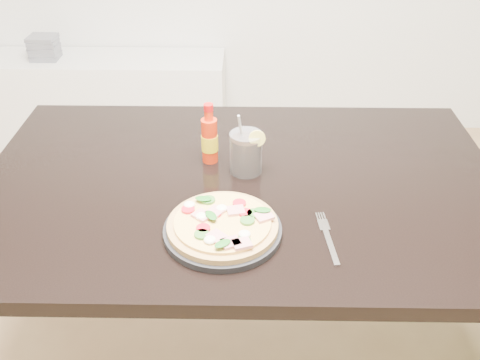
{
  "coord_description": "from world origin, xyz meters",
  "views": [
    {
      "loc": [
        0.04,
        -0.68,
        1.54
      ],
      "look_at": [
        0.02,
        0.39,
        0.83
      ],
      "focal_mm": 40.0,
      "sensor_mm": 36.0,
      "label": 1
    }
  ],
  "objects_px": {
    "plate": "(223,230)",
    "pizza": "(223,224)",
    "fork": "(327,236)",
    "media_console": "(100,100)",
    "dining_table": "(241,205)",
    "cola_cup": "(246,153)",
    "hot_sauce_bottle": "(210,139)"
  },
  "relations": [
    {
      "from": "plate",
      "to": "pizza",
      "type": "height_order",
      "value": "pizza"
    },
    {
      "from": "fork",
      "to": "media_console",
      "type": "bearing_deg",
      "value": 114.14
    },
    {
      "from": "dining_table",
      "to": "pizza",
      "type": "distance_m",
      "value": 0.25
    },
    {
      "from": "cola_cup",
      "to": "media_console",
      "type": "height_order",
      "value": "cola_cup"
    },
    {
      "from": "plate",
      "to": "media_console",
      "type": "bearing_deg",
      "value": 113.66
    },
    {
      "from": "cola_cup",
      "to": "fork",
      "type": "bearing_deg",
      "value": -55.95
    },
    {
      "from": "plate",
      "to": "media_console",
      "type": "height_order",
      "value": "plate"
    },
    {
      "from": "dining_table",
      "to": "plate",
      "type": "distance_m",
      "value": 0.25
    },
    {
      "from": "cola_cup",
      "to": "fork",
      "type": "distance_m",
      "value": 0.34
    },
    {
      "from": "fork",
      "to": "media_console",
      "type": "relative_size",
      "value": 0.13
    },
    {
      "from": "plate",
      "to": "fork",
      "type": "distance_m",
      "value": 0.24
    },
    {
      "from": "media_console",
      "to": "hot_sauce_bottle",
      "type": "bearing_deg",
      "value": -63.37
    },
    {
      "from": "dining_table",
      "to": "media_console",
      "type": "distance_m",
      "value": 1.81
    },
    {
      "from": "plate",
      "to": "pizza",
      "type": "xyz_separation_m",
      "value": [
        0.0,
        -0.0,
        0.02
      ]
    },
    {
      "from": "pizza",
      "to": "fork",
      "type": "relative_size",
      "value": 1.36
    },
    {
      "from": "pizza",
      "to": "cola_cup",
      "type": "relative_size",
      "value": 1.45
    },
    {
      "from": "pizza",
      "to": "fork",
      "type": "bearing_deg",
      "value": -2.13
    },
    {
      "from": "hot_sauce_bottle",
      "to": "cola_cup",
      "type": "relative_size",
      "value": 0.99
    },
    {
      "from": "media_console",
      "to": "fork",
      "type": "bearing_deg",
      "value": -60.28
    },
    {
      "from": "fork",
      "to": "plate",
      "type": "bearing_deg",
      "value": 172.15
    },
    {
      "from": "hot_sauce_bottle",
      "to": "cola_cup",
      "type": "distance_m",
      "value": 0.11
    },
    {
      "from": "dining_table",
      "to": "media_console",
      "type": "xyz_separation_m",
      "value": [
        -0.82,
        1.56,
        -0.42
      ]
    },
    {
      "from": "dining_table",
      "to": "cola_cup",
      "type": "height_order",
      "value": "cola_cup"
    },
    {
      "from": "cola_cup",
      "to": "dining_table",
      "type": "bearing_deg",
      "value": -105.9
    },
    {
      "from": "dining_table",
      "to": "pizza",
      "type": "xyz_separation_m",
      "value": [
        -0.04,
        -0.22,
        0.11
      ]
    },
    {
      "from": "plate",
      "to": "pizza",
      "type": "relative_size",
      "value": 1.07
    },
    {
      "from": "pizza",
      "to": "media_console",
      "type": "xyz_separation_m",
      "value": [
        -0.78,
        1.78,
        -0.53
      ]
    },
    {
      "from": "hot_sauce_bottle",
      "to": "media_console",
      "type": "xyz_separation_m",
      "value": [
        -0.73,
        1.46,
        -0.57
      ]
    },
    {
      "from": "cola_cup",
      "to": "pizza",
      "type": "bearing_deg",
      "value": -100.73
    },
    {
      "from": "dining_table",
      "to": "fork",
      "type": "height_order",
      "value": "fork"
    },
    {
      "from": "media_console",
      "to": "cola_cup",
      "type": "bearing_deg",
      "value": -61.13
    },
    {
      "from": "pizza",
      "to": "hot_sauce_bottle",
      "type": "height_order",
      "value": "hot_sauce_bottle"
    }
  ]
}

